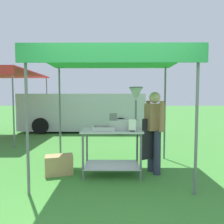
# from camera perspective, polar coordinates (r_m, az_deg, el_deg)

# --- Properties ---
(ground_plane) EXTENTS (70.00, 70.00, 0.00)m
(ground_plane) POSITION_cam_1_polar(r_m,az_deg,el_deg) (8.65, 0.80, -6.09)
(ground_plane) COLOR #3D7F33
(stall_canopy) EXTENTS (2.76, 2.09, 2.28)m
(stall_canopy) POSITION_cam_1_polar(r_m,az_deg,el_deg) (3.99, -0.01, 13.97)
(stall_canopy) COLOR slate
(stall_canopy) RESTS_ON ground
(donut_cart) EXTENTS (1.13, 0.66, 0.89)m
(donut_cart) POSITION_cam_1_polar(r_m,az_deg,el_deg) (3.92, -0.02, -8.71)
(donut_cart) COLOR #B7B7BC
(donut_cart) RESTS_ON ground
(donut_tray) EXTENTS (0.40, 0.32, 0.07)m
(donut_tray) POSITION_cam_1_polar(r_m,az_deg,el_deg) (3.77, -2.14, -4.79)
(donut_tray) COLOR #B7B7BC
(donut_tray) RESTS_ON donut_cart
(donut_fryer) EXTENTS (0.63, 0.28, 0.80)m
(donut_fryer) POSITION_cam_1_polar(r_m,az_deg,el_deg) (3.85, 4.29, -0.55)
(donut_fryer) COLOR #B7B7BC
(donut_fryer) RESTS_ON donut_cart
(menu_sign) EXTENTS (0.13, 0.05, 0.22)m
(menu_sign) POSITION_cam_1_polar(r_m,az_deg,el_deg) (3.63, 5.74, -4.04)
(menu_sign) COLOR black
(menu_sign) RESTS_ON donut_cart
(vendor) EXTENTS (0.46, 0.52, 1.61)m
(vendor) POSITION_cam_1_polar(r_m,az_deg,el_deg) (4.08, 11.79, -4.38)
(vendor) COLOR #2D3347
(vendor) RESTS_ON ground
(supply_crate) EXTENTS (0.58, 0.42, 0.37)m
(supply_crate) POSITION_cam_1_polar(r_m,az_deg,el_deg) (4.21, -14.66, -14.19)
(supply_crate) COLOR tan
(supply_crate) RESTS_ON ground
(van_silver) EXTENTS (5.45, 2.12, 1.69)m
(van_silver) POSITION_cam_1_polar(r_m,az_deg,el_deg) (9.49, -8.02, 0.09)
(van_silver) COLOR #BCBCC1
(van_silver) RESTS_ON ground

